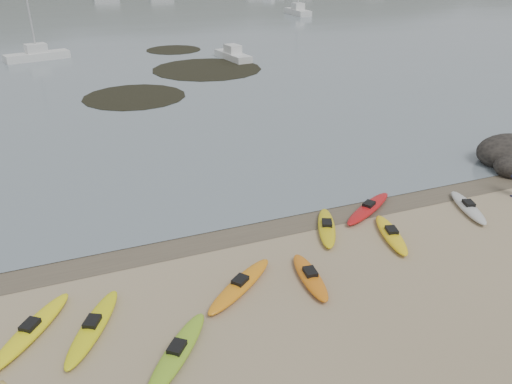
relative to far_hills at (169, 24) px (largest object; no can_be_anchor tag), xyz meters
name	(u,v)px	position (x,y,z in m)	size (l,w,h in m)	color
ground	(256,224)	(-39.38, -193.97, 15.93)	(600.00, 600.00, 0.00)	tan
wet_sand	(259,227)	(-39.38, -194.27, 15.93)	(60.00, 60.00, 0.00)	brown
kayaks	(282,265)	(-39.75, -197.43, 16.10)	(20.29, 8.44, 0.34)	yellow
kelp_mats	(182,72)	(-34.88, -163.46, 15.96)	(17.86, 27.05, 0.04)	black
moored_boats	(161,12)	(-26.37, -114.80, 16.48)	(88.18, 87.74, 1.20)	silver
far_hills	(169,24)	(0.00, 0.00, 0.00)	(550.00, 135.00, 80.00)	#384235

